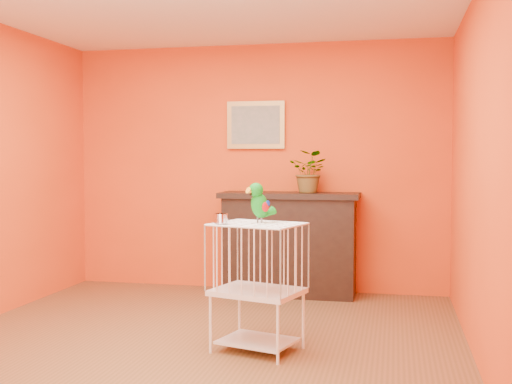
# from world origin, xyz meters

# --- Properties ---
(ground) EXTENTS (4.50, 4.50, 0.00)m
(ground) POSITION_xyz_m (0.00, 0.00, 0.00)
(ground) COLOR brown
(ground) RESTS_ON ground
(room_shell) EXTENTS (4.50, 4.50, 4.50)m
(room_shell) POSITION_xyz_m (0.00, 0.00, 1.58)
(room_shell) COLOR #ED4C16
(room_shell) RESTS_ON ground
(console_cabinet) EXTENTS (1.41, 0.51, 1.05)m
(console_cabinet) POSITION_xyz_m (0.40, 2.00, 0.53)
(console_cabinet) COLOR black
(console_cabinet) RESTS_ON ground
(potted_plant) EXTENTS (0.49, 0.52, 0.33)m
(potted_plant) POSITION_xyz_m (0.61, 2.06, 1.22)
(potted_plant) COLOR #26722D
(potted_plant) RESTS_ON console_cabinet
(framed_picture) EXTENTS (0.62, 0.04, 0.50)m
(framed_picture) POSITION_xyz_m (0.00, 2.22, 1.75)
(framed_picture) COLOR #BA8B42
(framed_picture) RESTS_ON room_shell
(birdcage) EXTENTS (0.71, 0.61, 0.93)m
(birdcage) POSITION_xyz_m (0.48, 0.06, 0.48)
(birdcage) COLOR white
(birdcage) RESTS_ON ground
(feed_cup) EXTENTS (0.10, 0.10, 0.07)m
(feed_cup) POSITION_xyz_m (0.23, -0.03, 0.97)
(feed_cup) COLOR silver
(feed_cup) RESTS_ON birdcage
(parrot) EXTENTS (0.21, 0.23, 0.29)m
(parrot) POSITION_xyz_m (0.48, 0.12, 1.08)
(parrot) COLOR #59544C
(parrot) RESTS_ON birdcage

